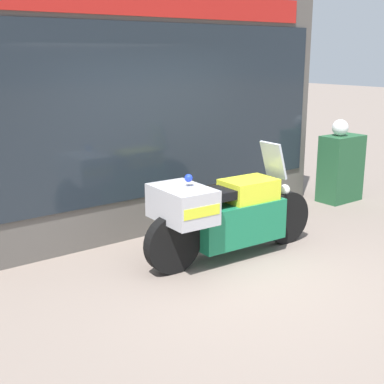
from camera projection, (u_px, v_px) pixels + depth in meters
name	position (u px, v px, depth m)	size (l,w,h in m)	color
ground_plane	(239.00, 279.00, 5.82)	(60.00, 60.00, 0.00)	gray
shop_building	(112.00, 116.00, 6.72)	(6.16, 0.55, 3.20)	#56514C
window_display	(160.00, 192.00, 7.46)	(4.88, 0.30, 2.11)	slate
paramedic_motorcycle	(224.00, 213.00, 6.24)	(2.40, 0.79, 1.34)	black
utility_cabinet	(341.00, 168.00, 8.76)	(0.71, 0.42, 1.09)	#235633
white_helmet	(340.00, 128.00, 8.56)	(0.26, 0.26, 0.26)	white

